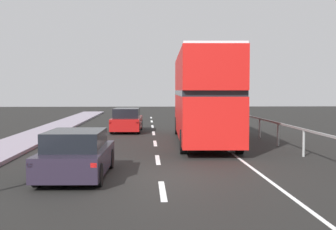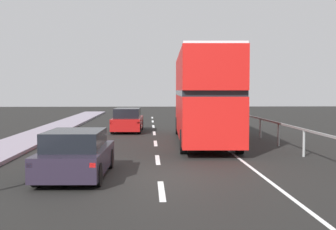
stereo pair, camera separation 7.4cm
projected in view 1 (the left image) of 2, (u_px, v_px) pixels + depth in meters
ground_plane at (160, 177)px, 14.00m from camera, size 75.74×120.00×0.10m
lane_paint_markings at (193, 142)px, 22.89m from camera, size 3.23×46.00×0.01m
bridge_side_railing at (268, 124)px, 23.19m from camera, size 0.10×42.00×1.10m
double_decker_bus_red at (203, 95)px, 22.78m from camera, size 2.90×11.49×4.41m
hatchback_car_near at (77, 154)px, 13.76m from camera, size 1.94×4.36×1.40m
sedan_car_ahead at (127, 120)px, 28.87m from camera, size 1.90×4.56×1.47m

